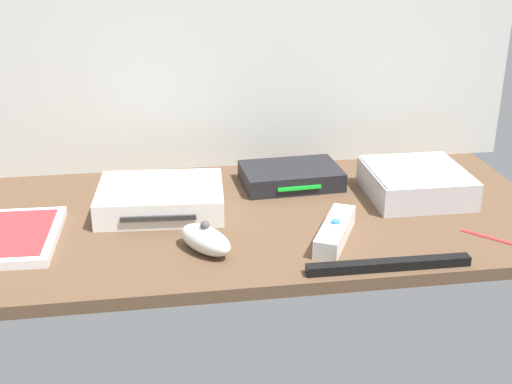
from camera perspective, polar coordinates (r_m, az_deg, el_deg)
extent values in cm
cube|color=brown|center=(113.65, 0.00, -2.33)|extent=(100.00, 48.00, 2.00)
cube|color=silver|center=(128.33, -1.72, 15.91)|extent=(110.00, 1.20, 64.00)
cube|color=white|center=(114.94, -8.11, -0.53)|extent=(22.04, 17.39, 4.40)
cube|color=#2D2D2D|center=(107.45, -8.32, -2.23)|extent=(12.01, 1.41, 0.80)
cube|color=silver|center=(122.76, 13.46, 0.74)|extent=(17.18, 17.18, 5.00)
cube|color=silver|center=(121.83, 13.58, 1.90)|extent=(16.49, 16.49, 0.30)
cube|color=white|center=(110.26, -19.99, -3.64)|extent=(14.28, 19.48, 1.40)
cube|color=#B72D33|center=(109.93, -20.05, -3.27)|extent=(11.74, 16.73, 0.16)
cube|color=black|center=(125.07, 2.98, 1.38)|extent=(18.66, 13.02, 3.40)
cube|color=#19D833|center=(119.52, 3.74, 0.32)|extent=(8.01, 0.86, 0.60)
cube|color=white|center=(104.32, 6.77, -3.37)|extent=(9.91, 14.83, 3.00)
cylinder|color=#387FDB|center=(103.59, 6.81, -2.52)|extent=(1.40, 1.40, 0.40)
ellipsoid|color=white|center=(100.20, -4.34, -4.08)|extent=(9.50, 10.65, 4.00)
sphere|color=#4C4C4C|center=(99.15, -4.38, -2.84)|extent=(1.40, 1.40, 1.40)
cube|color=black|center=(97.63, 11.26, -6.11)|extent=(24.02, 2.02, 1.40)
cylinder|color=red|center=(110.90, 19.27, -3.58)|extent=(6.68, 7.03, 0.70)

